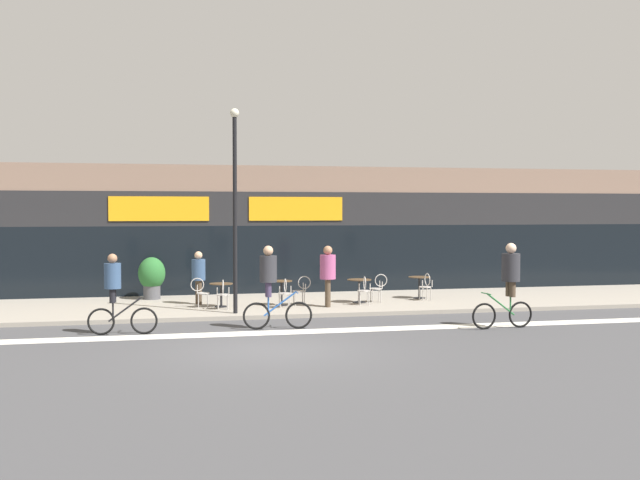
{
  "coord_description": "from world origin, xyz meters",
  "views": [
    {
      "loc": [
        -2.4,
        -16.27,
        3.08
      ],
      "look_at": [
        2.22,
        5.14,
        2.2
      ],
      "focal_mm": 42.0,
      "sensor_mm": 36.0,
      "label": 1
    }
  ],
  "objects_px": {
    "cafe_chair_2_near": "(364,288)",
    "pedestrian_near_end": "(199,273)",
    "bistro_table_2": "(359,286)",
    "lamp_post": "(235,197)",
    "cyclist_1": "(509,278)",
    "cafe_chair_2_side": "(378,286)",
    "cyclist_2": "(271,281)",
    "cafe_chair_0_near": "(223,292)",
    "cyclist_0": "(115,289)",
    "pedestrian_far_end": "(328,271)",
    "cafe_chair_0_side": "(200,290)",
    "cafe_chair_1_side": "(301,288)",
    "planter_pot": "(152,276)",
    "bistro_table_1": "(282,288)",
    "bistro_table_0": "(221,290)",
    "cafe_chair_3_near": "(426,285)",
    "cafe_chair_1_near": "(285,291)",
    "bistro_table_3": "(419,283)"
  },
  "relations": [
    {
      "from": "bistro_table_0",
      "to": "cafe_chair_2_near",
      "type": "height_order",
      "value": "cafe_chair_2_near"
    },
    {
      "from": "cafe_chair_0_side",
      "to": "cafe_chair_1_side",
      "type": "height_order",
      "value": "same"
    },
    {
      "from": "bistro_table_2",
      "to": "cafe_chair_2_near",
      "type": "height_order",
      "value": "cafe_chair_2_near"
    },
    {
      "from": "cyclist_0",
      "to": "cyclist_1",
      "type": "height_order",
      "value": "cyclist_1"
    },
    {
      "from": "cafe_chair_1_near",
      "to": "cafe_chair_2_side",
      "type": "distance_m",
      "value": 3.27
    },
    {
      "from": "cafe_chair_1_near",
      "to": "pedestrian_far_end",
      "type": "height_order",
      "value": "pedestrian_far_end"
    },
    {
      "from": "bistro_table_2",
      "to": "lamp_post",
      "type": "distance_m",
      "value": 5.23
    },
    {
      "from": "cyclist_2",
      "to": "cyclist_0",
      "type": "bearing_deg",
      "value": -175.42
    },
    {
      "from": "bistro_table_0",
      "to": "cafe_chair_3_near",
      "type": "distance_m",
      "value": 6.68
    },
    {
      "from": "cafe_chair_0_side",
      "to": "planter_pot",
      "type": "relative_size",
      "value": 0.65
    },
    {
      "from": "bistro_table_3",
      "to": "cafe_chair_0_side",
      "type": "relative_size",
      "value": 0.82
    },
    {
      "from": "bistro_table_0",
      "to": "cyclist_0",
      "type": "distance_m",
      "value": 4.85
    },
    {
      "from": "cafe_chair_0_near",
      "to": "pedestrian_near_end",
      "type": "xyz_separation_m",
      "value": [
        -0.64,
        1.42,
        0.47
      ]
    },
    {
      "from": "bistro_table_1",
      "to": "cafe_chair_1_side",
      "type": "relative_size",
      "value": 0.86
    },
    {
      "from": "cyclist_0",
      "to": "cafe_chair_1_near",
      "type": "bearing_deg",
      "value": 38.43
    },
    {
      "from": "cafe_chair_2_near",
      "to": "pedestrian_near_end",
      "type": "xyz_separation_m",
      "value": [
        -5.03,
        1.28,
        0.47
      ]
    },
    {
      "from": "bistro_table_1",
      "to": "cafe_chair_1_side",
      "type": "distance_m",
      "value": 0.63
    },
    {
      "from": "cyclist_0",
      "to": "pedestrian_far_end",
      "type": "height_order",
      "value": "cyclist_0"
    },
    {
      "from": "cafe_chair_0_side",
      "to": "cafe_chair_3_near",
      "type": "bearing_deg",
      "value": 4.03
    },
    {
      "from": "cafe_chair_1_near",
      "to": "cafe_chair_2_side",
      "type": "height_order",
      "value": "same"
    },
    {
      "from": "pedestrian_near_end",
      "to": "bistro_table_2",
      "type": "bearing_deg",
      "value": -23.03
    },
    {
      "from": "cafe_chair_1_side",
      "to": "cyclist_0",
      "type": "relative_size",
      "value": 0.45
    },
    {
      "from": "bistro_table_2",
      "to": "planter_pot",
      "type": "bearing_deg",
      "value": 160.07
    },
    {
      "from": "cafe_chair_2_side",
      "to": "cyclist_2",
      "type": "relative_size",
      "value": 0.42
    },
    {
      "from": "cafe_chair_0_side",
      "to": "cafe_chair_2_near",
      "type": "xyz_separation_m",
      "value": [
        5.01,
        -0.49,
        0.0
      ]
    },
    {
      "from": "cafe_chair_3_near",
      "to": "pedestrian_far_end",
      "type": "relative_size",
      "value": 0.48
    },
    {
      "from": "planter_pot",
      "to": "cyclist_0",
      "type": "relative_size",
      "value": 0.7
    },
    {
      "from": "cafe_chair_2_near",
      "to": "cyclist_1",
      "type": "xyz_separation_m",
      "value": [
        2.66,
        -4.45,
        0.68
      ]
    },
    {
      "from": "bistro_table_1",
      "to": "lamp_post",
      "type": "height_order",
      "value": "lamp_post"
    },
    {
      "from": "bistro_table_2",
      "to": "cyclist_0",
      "type": "height_order",
      "value": "cyclist_0"
    },
    {
      "from": "cafe_chair_0_near",
      "to": "cafe_chair_1_near",
      "type": "bearing_deg",
      "value": -90.11
    },
    {
      "from": "cafe_chair_0_side",
      "to": "cafe_chair_1_near",
      "type": "bearing_deg",
      "value": -13.15
    },
    {
      "from": "cafe_chair_1_near",
      "to": "cafe_chair_3_near",
      "type": "relative_size",
      "value": 1.0
    },
    {
      "from": "bistro_table_0",
      "to": "cyclist_0",
      "type": "relative_size",
      "value": 0.36
    },
    {
      "from": "cafe_chair_2_side",
      "to": "pedestrian_far_end",
      "type": "xyz_separation_m",
      "value": [
        -1.83,
        -0.77,
        0.59
      ]
    },
    {
      "from": "cyclist_0",
      "to": "pedestrian_far_end",
      "type": "xyz_separation_m",
      "value": [
        6.09,
        3.21,
        0.09
      ]
    },
    {
      "from": "cafe_chair_2_near",
      "to": "pedestrian_near_end",
      "type": "height_order",
      "value": "pedestrian_near_end"
    },
    {
      "from": "bistro_table_0",
      "to": "pedestrian_near_end",
      "type": "xyz_separation_m",
      "value": [
        -0.64,
        0.79,
        0.47
      ]
    },
    {
      "from": "bistro_table_0",
      "to": "cyclist_1",
      "type": "height_order",
      "value": "cyclist_1"
    },
    {
      "from": "cyclist_0",
      "to": "cafe_chair_2_side",
      "type": "bearing_deg",
      "value": 31.48
    },
    {
      "from": "bistro_table_2",
      "to": "bistro_table_3",
      "type": "distance_m",
      "value": 2.38
    },
    {
      "from": "cafe_chair_1_near",
      "to": "cafe_chair_1_side",
      "type": "distance_m",
      "value": 0.89
    },
    {
      "from": "bistro_table_1",
      "to": "cafe_chair_0_side",
      "type": "bearing_deg",
      "value": 178.55
    },
    {
      "from": "cafe_chair_0_near",
      "to": "cafe_chair_2_near",
      "type": "relative_size",
      "value": 1.0
    },
    {
      "from": "cafe_chair_0_side",
      "to": "cafe_chair_2_near",
      "type": "bearing_deg",
      "value": -3.18
    },
    {
      "from": "cafe_chair_2_near",
      "to": "bistro_table_1",
      "type": "bearing_deg",
      "value": 87.51
    },
    {
      "from": "planter_pot",
      "to": "cafe_chair_2_near",
      "type": "bearing_deg",
      "value": -24.69
    },
    {
      "from": "cafe_chair_0_near",
      "to": "lamp_post",
      "type": "xyz_separation_m",
      "value": [
        0.28,
        -0.86,
        2.81
      ]
    },
    {
      "from": "bistro_table_1",
      "to": "cafe_chair_2_side",
      "type": "relative_size",
      "value": 0.86
    },
    {
      "from": "bistro_table_0",
      "to": "bistro_table_3",
      "type": "xyz_separation_m",
      "value": [
        6.67,
        0.84,
        0.0
      ]
    }
  ]
}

